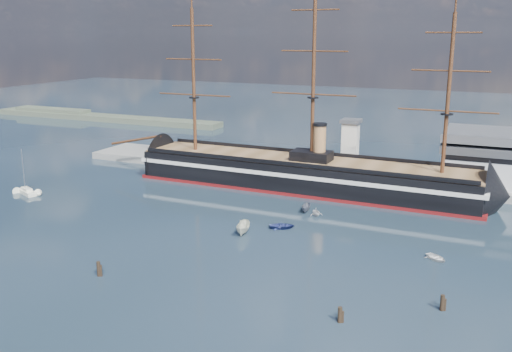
% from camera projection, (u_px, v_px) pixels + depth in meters
% --- Properties ---
extents(ground, '(600.00, 600.00, 0.00)m').
position_uv_depth(ground, '(297.00, 213.00, 128.19)').
color(ground, '#14232C').
rests_on(ground, ground).
extents(quay, '(180.00, 18.00, 2.00)m').
position_uv_depth(quay, '(376.00, 181.00, 156.13)').
color(quay, slate).
rests_on(quay, ground).
extents(quay_tower, '(5.00, 5.00, 15.00)m').
position_uv_depth(quay_tower, '(350.00, 146.00, 153.84)').
color(quay_tower, silver).
rests_on(quay_tower, ground).
extents(shoreline, '(120.00, 10.00, 4.00)m').
position_uv_depth(shoreline, '(87.00, 116.00, 266.89)').
color(shoreline, '#3F4C38').
rests_on(shoreline, ground).
extents(warship, '(113.02, 17.87, 53.94)m').
position_uv_depth(warship, '(297.00, 173.00, 147.78)').
color(warship, black).
rests_on(warship, ground).
extents(sailboat, '(7.47, 4.95, 11.60)m').
position_uv_depth(sailboat, '(27.00, 191.00, 143.22)').
color(sailboat, white).
rests_on(sailboat, ground).
extents(motorboat_a, '(7.73, 4.38, 2.92)m').
position_uv_depth(motorboat_a, '(243.00, 234.00, 114.96)').
color(motorboat_a, silver).
rests_on(motorboat_a, ground).
extents(motorboat_b, '(2.60, 3.52, 1.53)m').
position_uv_depth(motorboat_b, '(282.00, 228.00, 118.33)').
color(motorboat_b, navy).
rests_on(motorboat_b, ground).
extents(motorboat_c, '(5.69, 2.90, 2.17)m').
position_uv_depth(motorboat_c, '(306.00, 212.00, 129.10)').
color(motorboat_c, slate).
rests_on(motorboat_c, ground).
extents(motorboat_d, '(5.58, 5.19, 1.96)m').
position_uv_depth(motorboat_d, '(316.00, 216.00, 126.46)').
color(motorboat_d, silver).
rests_on(motorboat_d, ground).
extents(motorboat_e, '(2.53, 2.75, 1.25)m').
position_uv_depth(motorboat_e, '(436.00, 260.00, 101.92)').
color(motorboat_e, silver).
rests_on(motorboat_e, ground).
extents(piling_near_left, '(0.64, 0.64, 3.30)m').
position_uv_depth(piling_near_left, '(99.00, 276.00, 95.21)').
color(piling_near_left, black).
rests_on(piling_near_left, ground).
extents(piling_near_right, '(0.64, 0.64, 3.04)m').
position_uv_depth(piling_near_right, '(340.00, 322.00, 80.03)').
color(piling_near_right, black).
rests_on(piling_near_right, ground).
extents(piling_far_right, '(0.64, 0.64, 3.16)m').
position_uv_depth(piling_far_right, '(442.00, 310.00, 83.45)').
color(piling_far_right, black).
rests_on(piling_far_right, ground).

